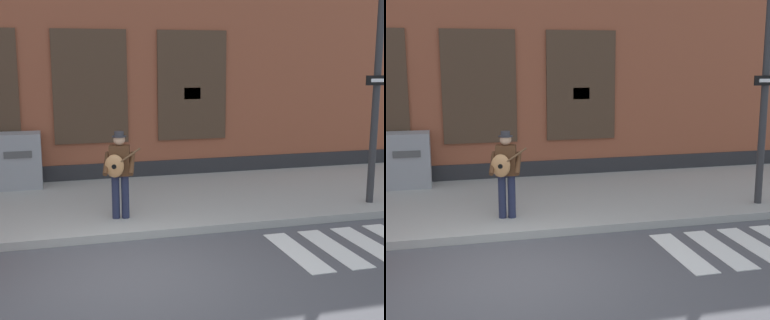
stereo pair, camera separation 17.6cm
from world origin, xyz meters
TOP-DOWN VIEW (x-y plane):
  - ground_plane at (0.00, 0.00)m, footprint 160.00×160.00m
  - sidewalk at (0.00, 3.81)m, footprint 28.00×4.46m
  - building_backdrop at (-0.00, 8.04)m, footprint 28.00×4.06m
  - busker at (0.21, 2.48)m, footprint 0.72×0.63m
  - utility_box at (-1.76, 5.59)m, footprint 1.04×0.70m

SIDE VIEW (x-z plane):
  - ground_plane at x=0.00m, z-range 0.00..0.00m
  - sidewalk at x=0.00m, z-range 0.00..0.15m
  - utility_box at x=-1.76m, z-range 0.15..1.47m
  - busker at x=0.21m, z-range 0.27..1.96m
  - building_backdrop at x=0.00m, z-range 0.00..7.23m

